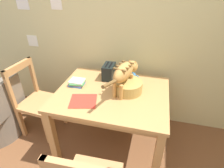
% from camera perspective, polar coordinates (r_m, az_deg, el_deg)
% --- Properties ---
extents(wall_rear, '(4.61, 0.11, 2.50)m').
position_cam_1_polar(wall_rear, '(2.28, 0.43, 17.50)').
color(wall_rear, '#D2C588').
rests_on(wall_rear, ground_plane).
extents(dining_table, '(1.15, 0.91, 0.74)m').
position_cam_1_polar(dining_table, '(1.95, 0.00, -4.82)').
color(dining_table, tan).
rests_on(dining_table, ground_plane).
extents(cat, '(0.23, 0.66, 0.32)m').
position_cam_1_polar(cat, '(1.81, 4.08, 3.74)').
color(cat, '#C18944').
rests_on(cat, dining_table).
extents(saucer_bowl, '(0.19, 0.19, 0.03)m').
position_cam_1_polar(saucer_bowl, '(2.06, 6.03, 0.80)').
color(saucer_bowl, '#399752').
rests_on(saucer_bowl, dining_table).
extents(coffee_mug, '(0.13, 0.09, 0.08)m').
position_cam_1_polar(coffee_mug, '(2.03, 6.20, 2.13)').
color(coffee_mug, '#3980C0').
rests_on(coffee_mug, saucer_bowl).
extents(magazine, '(0.30, 0.28, 0.01)m').
position_cam_1_polar(magazine, '(1.79, -9.00, -5.26)').
color(magazine, red).
rests_on(magazine, dining_table).
extents(book_stack, '(0.17, 0.15, 0.06)m').
position_cam_1_polar(book_stack, '(2.04, -10.90, 0.43)').
color(book_stack, '#4182D1').
rests_on(book_stack, dining_table).
extents(wicker_basket, '(0.30, 0.30, 0.12)m').
position_cam_1_polar(wicker_basket, '(1.89, 4.92, -0.71)').
color(wicker_basket, tan).
rests_on(wicker_basket, dining_table).
extents(toaster, '(0.12, 0.20, 0.18)m').
position_cam_1_polar(toaster, '(2.11, -1.00, 3.96)').
color(toaster, black).
rests_on(toaster, dining_table).
extents(wooden_chair_far, '(0.45, 0.45, 0.93)m').
position_cam_1_polar(wooden_chair_far, '(2.44, -22.47, -4.86)').
color(wooden_chair_far, tan).
rests_on(wooden_chair_far, ground_plane).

